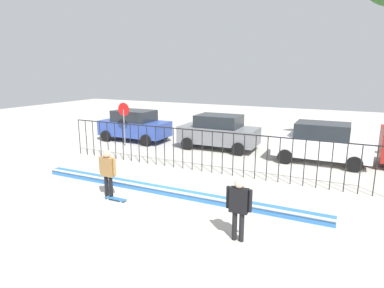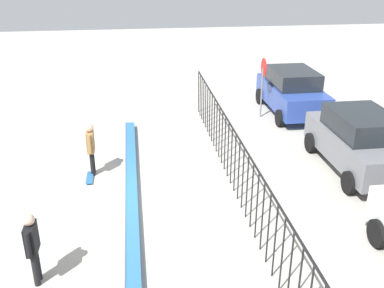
{
  "view_description": "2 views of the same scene",
  "coord_description": "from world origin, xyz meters",
  "px_view_note": "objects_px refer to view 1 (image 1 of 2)",
  "views": [
    {
      "loc": [
        5.52,
        -8.81,
        4.29
      ],
      "look_at": [
        -0.15,
        2.85,
        1.34
      ],
      "focal_mm": 30.41,
      "sensor_mm": 36.0,
      "label": 1
    },
    {
      "loc": [
        11.03,
        0.79,
        6.43
      ],
      "look_at": [
        -0.42,
        2.35,
        1.38
      ],
      "focal_mm": 41.32,
      "sensor_mm": 36.0,
      "label": 2
    }
  ],
  "objects_px": {
    "skateboard": "(116,199)",
    "camera_operator": "(239,204)",
    "parked_car_blue": "(135,125)",
    "stop_sign": "(124,118)",
    "skateboarder": "(108,170)",
    "parked_car_gray": "(219,132)",
    "parked_car_white": "(321,142)"
  },
  "relations": [
    {
      "from": "parked_car_blue",
      "to": "parked_car_gray",
      "type": "xyz_separation_m",
      "value": [
        5.45,
        0.28,
        0.0
      ]
    },
    {
      "from": "skateboard",
      "to": "camera_operator",
      "type": "relative_size",
      "value": 0.48
    },
    {
      "from": "skateboarder",
      "to": "parked_car_white",
      "type": "bearing_deg",
      "value": 24.85
    },
    {
      "from": "parked_car_blue",
      "to": "stop_sign",
      "type": "bearing_deg",
      "value": -79.24
    },
    {
      "from": "skateboarder",
      "to": "camera_operator",
      "type": "xyz_separation_m",
      "value": [
        4.88,
        -0.82,
        -0.01
      ]
    },
    {
      "from": "skateboarder",
      "to": "parked_car_white",
      "type": "distance_m",
      "value": 9.97
    },
    {
      "from": "camera_operator",
      "to": "parked_car_blue",
      "type": "xyz_separation_m",
      "value": [
        -9.58,
        8.88,
        -0.03
      ]
    },
    {
      "from": "parked_car_gray",
      "to": "camera_operator",
      "type": "bearing_deg",
      "value": -68.12
    },
    {
      "from": "skateboard",
      "to": "camera_operator",
      "type": "distance_m",
      "value": 4.68
    },
    {
      "from": "parked_car_gray",
      "to": "stop_sign",
      "type": "height_order",
      "value": "stop_sign"
    },
    {
      "from": "skateboard",
      "to": "camera_operator",
      "type": "bearing_deg",
      "value": 12.71
    },
    {
      "from": "stop_sign",
      "to": "camera_operator",
      "type": "bearing_deg",
      "value": -38.86
    },
    {
      "from": "skateboarder",
      "to": "parked_car_blue",
      "type": "distance_m",
      "value": 9.33
    },
    {
      "from": "skateboarder",
      "to": "skateboard",
      "type": "distance_m",
      "value": 1.02
    },
    {
      "from": "parked_car_gray",
      "to": "skateboard",
      "type": "bearing_deg",
      "value": -95.09
    },
    {
      "from": "skateboard",
      "to": "stop_sign",
      "type": "relative_size",
      "value": 0.32
    },
    {
      "from": "skateboarder",
      "to": "skateboard",
      "type": "height_order",
      "value": "skateboarder"
    },
    {
      "from": "parked_car_gray",
      "to": "parked_car_blue",
      "type": "bearing_deg",
      "value": -179.39
    },
    {
      "from": "skateboard",
      "to": "parked_car_gray",
      "type": "bearing_deg",
      "value": 109.13
    },
    {
      "from": "stop_sign",
      "to": "skateboard",
      "type": "bearing_deg",
      "value": -54.88
    },
    {
      "from": "skateboarder",
      "to": "skateboard",
      "type": "xyz_separation_m",
      "value": [
        0.35,
        -0.09,
        -0.95
      ]
    },
    {
      "from": "skateboarder",
      "to": "skateboard",
      "type": "relative_size",
      "value": 2.11
    },
    {
      "from": "camera_operator",
      "to": "stop_sign",
      "type": "xyz_separation_m",
      "value": [
        -9.27,
        7.47,
        0.61
      ]
    },
    {
      "from": "skateboard",
      "to": "stop_sign",
      "type": "bearing_deg",
      "value": 146.99
    },
    {
      "from": "skateboard",
      "to": "skateboarder",
      "type": "bearing_deg",
      "value": -172.17
    },
    {
      "from": "camera_operator",
      "to": "parked_car_white",
      "type": "bearing_deg",
      "value": -55.9
    },
    {
      "from": "skateboarder",
      "to": "parked_car_gray",
      "type": "height_order",
      "value": "parked_car_gray"
    },
    {
      "from": "camera_operator",
      "to": "parked_car_gray",
      "type": "relative_size",
      "value": 0.39
    },
    {
      "from": "skateboarder",
      "to": "parked_car_gray",
      "type": "relative_size",
      "value": 0.39
    },
    {
      "from": "parked_car_blue",
      "to": "stop_sign",
      "type": "distance_m",
      "value": 1.58
    },
    {
      "from": "skateboarder",
      "to": "parked_car_gray",
      "type": "distance_m",
      "value": 8.38
    },
    {
      "from": "camera_operator",
      "to": "parked_car_white",
      "type": "distance_m",
      "value": 8.78
    }
  ]
}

